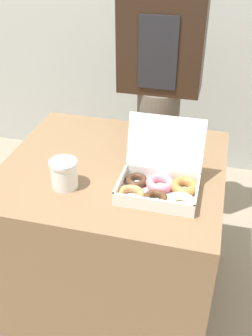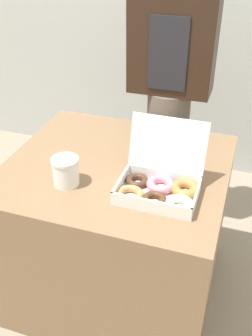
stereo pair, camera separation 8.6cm
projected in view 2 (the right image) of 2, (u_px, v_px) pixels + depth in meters
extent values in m
plane|color=gray|center=(119.00, 284.00, 2.05)|extent=(14.00, 14.00, 0.00)
cube|color=brown|center=(118.00, 231.00, 1.84)|extent=(0.92, 0.83, 0.74)
cube|color=white|center=(157.00, 196.00, 1.46)|extent=(0.29, 0.21, 0.01)
cube|color=white|center=(121.00, 183.00, 1.48)|extent=(0.01, 0.21, 0.05)
cube|color=white|center=(196.00, 197.00, 1.40)|extent=(0.01, 0.21, 0.05)
cube|color=white|center=(150.00, 206.00, 1.36)|extent=(0.29, 0.01, 0.05)
cube|color=white|center=(164.00, 176.00, 1.52)|extent=(0.29, 0.01, 0.05)
cube|color=white|center=(168.00, 144.00, 1.48)|extent=(0.29, 0.06, 0.20)
torus|color=#B27F4C|center=(130.00, 195.00, 1.43)|extent=(0.14, 0.14, 0.03)
torus|color=#422819|center=(137.00, 181.00, 1.51)|extent=(0.09, 0.09, 0.03)
torus|color=#4C2D19|center=(154.00, 200.00, 1.41)|extent=(0.10, 0.10, 0.03)
torus|color=pink|center=(161.00, 185.00, 1.48)|extent=(0.15, 0.15, 0.03)
torus|color=silver|center=(179.00, 204.00, 1.38)|extent=(0.14, 0.14, 0.03)
torus|color=#A87038|center=(185.00, 189.00, 1.46)|extent=(0.15, 0.15, 0.03)
cylinder|color=white|center=(66.00, 173.00, 1.50)|extent=(0.10, 0.10, 0.10)
cylinder|color=white|center=(65.00, 160.00, 1.47)|extent=(0.11, 0.11, 0.01)
cylinder|color=#665B51|center=(165.00, 161.00, 2.25)|extent=(0.23, 0.23, 0.86)
cube|color=black|center=(173.00, 37.00, 1.87)|extent=(0.41, 0.19, 0.54)
cube|color=#232328|center=(168.00, 54.00, 1.82)|extent=(0.19, 0.01, 0.34)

